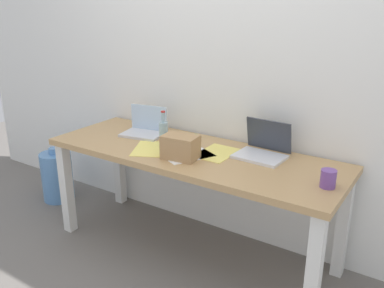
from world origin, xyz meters
The scene contains 13 objects.
ground_plane centered at (0.00, 0.00, 0.00)m, with size 8.00×8.00×0.00m, color slate.
back_wall centered at (0.00, 0.40, 1.30)m, with size 5.20×0.08×2.60m, color white.
desk centered at (0.00, 0.00, 0.63)m, with size 1.94×0.68×0.73m.
laptop_left centered at (-0.48, 0.11, 0.77)m, with size 0.32×0.25×0.20m.
laptop_right centered at (0.41, 0.17, 0.77)m, with size 0.31×0.25×0.22m.
beer_bottle centered at (-0.20, -0.03, 0.82)m, with size 0.06×0.06×0.24m.
computer_mouse centered at (-0.13, 0.21, 0.74)m, with size 0.06×0.10×0.03m, color #4C9E56.
cardboard_box centered at (0.01, -0.14, 0.80)m, with size 0.21×0.14×0.15m, color tan.
coffee_mug centered at (0.88, -0.06, 0.77)m, with size 0.08×0.08×0.10m, color #724799.
paper_sheet_center centered at (0.01, -0.07, 0.73)m, with size 0.21×0.30×0.00m, color white.
paper_yellow_folder centered at (-0.25, -0.11, 0.73)m, with size 0.21×0.30×0.00m, color #F4E06B.
paper_sheet_near_back centered at (0.15, 0.06, 0.73)m, with size 0.21×0.30×0.00m, color #F4E06B.
water_cooler_jug centered at (-1.39, 0.02, 0.21)m, with size 0.26×0.26×0.47m.
Camera 1 is at (1.36, -2.07, 1.64)m, focal length 38.72 mm.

